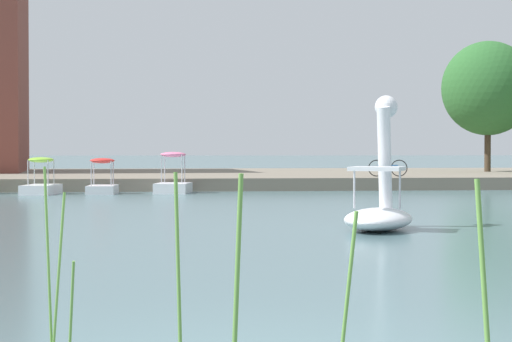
% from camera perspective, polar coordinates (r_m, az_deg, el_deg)
% --- Properties ---
extents(shore_bank_far, '(123.27, 20.95, 0.51)m').
position_cam_1_polar(shore_bank_far, '(45.69, -5.35, -0.41)').
color(shore_bank_far, slate).
rests_on(shore_bank_far, ground_plane).
extents(swan_boat, '(2.18, 2.73, 2.77)m').
position_cam_1_polar(swan_boat, '(18.25, 7.90, -1.99)').
color(swan_boat, white).
rests_on(swan_boat, ground_plane).
extents(pedal_boat_pink, '(1.54, 2.13, 1.57)m').
position_cam_1_polar(pedal_boat_pink, '(34.08, -5.31, -0.74)').
color(pedal_boat_pink, white).
rests_on(pedal_boat_pink, ground_plane).
extents(pedal_boat_red, '(1.14, 1.90, 1.34)m').
position_cam_1_polar(pedal_boat_red, '(33.85, -9.79, -0.77)').
color(pedal_boat_red, white).
rests_on(pedal_boat_red, ground_plane).
extents(pedal_boat_lime, '(1.38, 2.24, 1.37)m').
position_cam_1_polar(pedal_boat_lime, '(33.97, -13.57, -0.79)').
color(pedal_boat_lime, white).
rests_on(pedal_boat_lime, ground_plane).
extents(tree_broadleaf_right, '(5.56, 5.10, 6.89)m').
position_cam_1_polar(tree_broadleaf_right, '(48.79, 14.60, 5.13)').
color(tree_broadleaf_right, '#423323').
rests_on(tree_broadleaf_right, shore_bank_far).
extents(bicycle_parked, '(1.67, 0.23, 0.73)m').
position_cam_1_polar(bicycle_parked, '(38.48, 8.42, 0.19)').
color(bicycle_parked, black).
rests_on(bicycle_parked, shore_bank_far).
extents(reed_clump_foreground, '(3.01, 1.20, 1.48)m').
position_cam_1_polar(reed_clump_foreground, '(5.99, 1.04, -7.46)').
color(reed_clump_foreground, '#669942').
rests_on(reed_clump_foreground, ground_plane).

